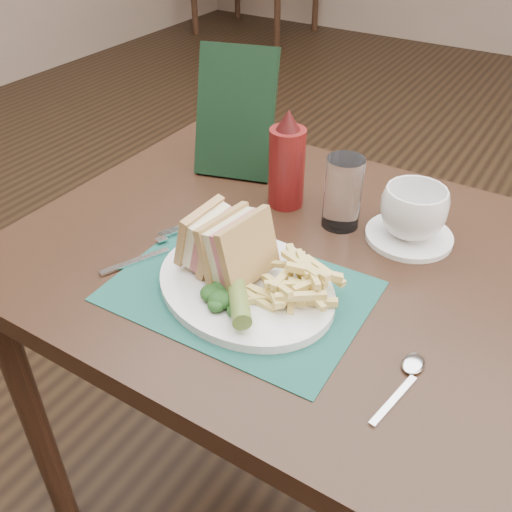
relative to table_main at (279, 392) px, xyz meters
The scene contains 16 objects.
floor 0.62m from the table_main, 90.00° to the left, with size 7.00×7.00×0.00m, color black.
table_main is the anchor object (origin of this frame).
placemat 0.40m from the table_main, 88.43° to the right, with size 0.38×0.27×0.00m, color #174A41.
plate 0.41m from the table_main, 85.78° to the right, with size 0.30×0.24×0.01m, color white, non-canonical shape.
sandwich_half_a 0.46m from the table_main, 124.20° to the right, with size 0.06×0.10×0.09m, color tan, non-canonical shape.
sandwich_half_b 0.46m from the table_main, 102.10° to the right, with size 0.06×0.11×0.10m, color tan, non-canonical shape.
kale_garnish 0.45m from the table_main, 85.04° to the right, with size 0.11×0.08×0.03m, color #173D16, non-canonical shape.
pickle_spear 0.46m from the table_main, 80.20° to the right, with size 0.03×0.03×0.12m, color #516C29.
fries_pile 0.44m from the table_main, 54.22° to the right, with size 0.18×0.20×0.05m, color #E5CD72, non-canonical shape.
fork 0.45m from the table_main, 141.88° to the right, with size 0.03×0.17×0.01m, color silver, non-canonical shape.
spoon 0.51m from the table_main, 34.46° to the right, with size 0.03×0.15×0.01m, color silver, non-canonical shape.
saucer 0.44m from the table_main, 37.77° to the left, with size 0.15×0.15×0.01m, color white.
coffee_cup 0.48m from the table_main, 37.77° to the left, with size 0.11×0.11×0.09m, color white.
drinking_glass 0.46m from the table_main, 65.17° to the left, with size 0.07×0.07×0.13m, color white.
ketchup_bottle 0.49m from the table_main, 118.53° to the left, with size 0.07×0.07×0.19m, color #5C100F, non-canonical shape.
check_presenter 0.58m from the table_main, 139.62° to the left, with size 0.16×0.02×0.26m, color black.
Camera 1 is at (0.38, -1.20, 1.31)m, focal length 40.00 mm.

